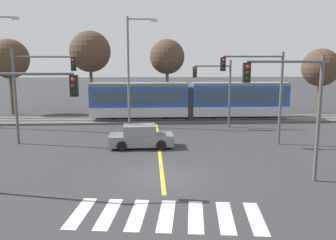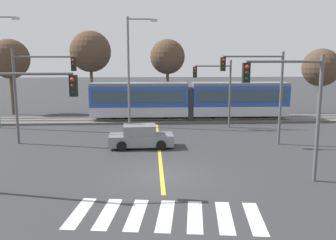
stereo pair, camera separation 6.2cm
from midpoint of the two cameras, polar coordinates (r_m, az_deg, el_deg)
ground_plane at (r=17.95m, az=-0.90°, el=-9.07°), size 200.00×200.00×0.00m
track_bed at (r=33.89m, az=-1.83°, el=0.05°), size 120.00×4.00×0.18m
rail_near at (r=33.16m, az=-1.81°, el=0.08°), size 120.00×0.08×0.10m
rail_far at (r=34.58m, az=-1.85°, el=0.48°), size 120.00×0.08×0.10m
light_rail_tram at (r=33.81m, az=3.51°, el=3.37°), size 18.50×2.64×3.43m
crosswalk_stripe_0 at (r=14.42m, az=-13.87°, el=-14.21°), size 0.89×2.85×0.01m
crosswalk_stripe_1 at (r=14.13m, az=-9.48°, el=-14.56°), size 0.89×2.85×0.01m
crosswalk_stripe_2 at (r=13.93m, az=-4.92°, el=-14.84°), size 0.89×2.85×0.01m
crosswalk_stripe_3 at (r=13.81m, az=-0.25°, el=-15.03°), size 0.89×2.85×0.01m
crosswalk_stripe_4 at (r=13.77m, az=4.48°, el=-15.12°), size 0.89×2.85×0.01m
crosswalk_stripe_5 at (r=13.83m, az=9.21°, el=-15.12°), size 0.89×2.85×0.01m
crosswalk_stripe_6 at (r=13.97m, az=13.86°, el=-15.02°), size 0.89×2.85×0.01m
lane_centre_line at (r=23.69m, az=-1.39°, el=-4.40°), size 0.20×16.88×0.01m
sedan_crossing at (r=23.60m, az=-4.29°, el=-2.74°), size 4.27×2.06×1.52m
traffic_light_mid_right at (r=24.64m, az=14.74°, el=5.79°), size 4.25×0.38×6.28m
traffic_light_near_right at (r=17.38m, az=19.55°, el=3.33°), size 3.75×0.38×5.99m
traffic_light_near_left at (r=16.18m, az=-22.33°, el=1.75°), size 3.75×0.38×5.70m
traffic_light_far_right at (r=30.32m, az=7.96°, el=5.76°), size 3.25×0.38×5.73m
traffic_light_mid_left at (r=25.77m, az=-20.44°, el=5.73°), size 4.25×0.38×6.50m
street_lamp_centre at (r=30.56m, az=-5.86°, el=8.72°), size 2.57×0.28×9.28m
bare_tree_far_west at (r=40.71m, az=-24.03°, el=8.92°), size 4.09×4.09×7.87m
bare_tree_west at (r=39.42m, az=-12.28°, el=10.65°), size 4.37×4.37×8.78m
bare_tree_east at (r=38.22m, az=-0.03°, el=10.07°), size 3.68×3.68×7.89m
bare_tree_far_east at (r=41.28m, az=23.38°, el=7.71°), size 3.98×3.98×6.91m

